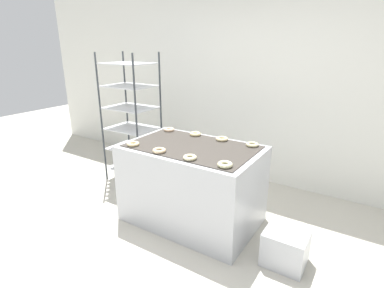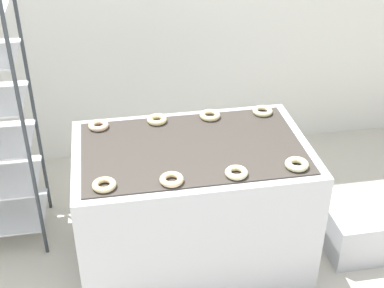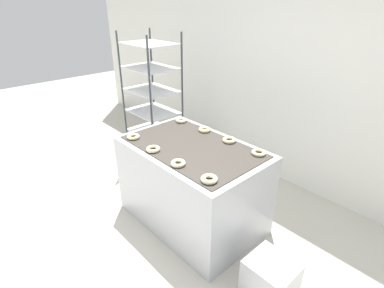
# 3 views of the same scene
# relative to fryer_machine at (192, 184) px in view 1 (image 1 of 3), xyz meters

# --- Properties ---
(ground_plane) EXTENTS (14.00, 14.00, 0.00)m
(ground_plane) POSITION_rel_fryer_machine_xyz_m (-0.00, -0.70, -0.44)
(ground_plane) COLOR beige
(wall_back) EXTENTS (8.00, 0.05, 2.80)m
(wall_back) POSITION_rel_fryer_machine_xyz_m (-0.00, 1.43, 0.96)
(wall_back) COLOR silver
(wall_back) RESTS_ON ground_plane
(fryer_machine) EXTENTS (1.40, 0.90, 0.87)m
(fryer_machine) POSITION_rel_fryer_machine_xyz_m (0.00, 0.00, 0.00)
(fryer_machine) COLOR #B7BABF
(fryer_machine) RESTS_ON ground_plane
(baking_rack_cart) EXTENTS (0.67, 0.52, 1.78)m
(baking_rack_cart) POSITION_rel_fryer_machine_xyz_m (-1.29, 0.47, 0.47)
(baking_rack_cart) COLOR #33383D
(baking_rack_cart) RESTS_ON ground_plane
(glaze_bin) EXTENTS (0.36, 0.33, 0.32)m
(glaze_bin) POSITION_rel_fryer_machine_xyz_m (1.08, -0.15, -0.27)
(glaze_bin) COLOR #B7BABF
(glaze_bin) RESTS_ON ground_plane
(donut_near_left) EXTENTS (0.13, 0.13, 0.03)m
(donut_near_left) POSITION_rel_fryer_machine_xyz_m (-0.52, -0.32, 0.45)
(donut_near_left) COLOR beige
(donut_near_left) RESTS_ON fryer_machine
(donut_near_midleft) EXTENTS (0.13, 0.13, 0.03)m
(donut_near_midleft) POSITION_rel_fryer_machine_xyz_m (-0.17, -0.33, 0.45)
(donut_near_midleft) COLOR beige
(donut_near_midleft) RESTS_ON fryer_machine
(donut_near_midright) EXTENTS (0.13, 0.13, 0.03)m
(donut_near_midright) POSITION_rel_fryer_machine_xyz_m (0.19, -0.33, 0.45)
(donut_near_midright) COLOR beige
(donut_near_midright) RESTS_ON fryer_machine
(donut_near_right) EXTENTS (0.13, 0.13, 0.04)m
(donut_near_right) POSITION_rel_fryer_machine_xyz_m (0.53, -0.31, 0.46)
(donut_near_right) COLOR beige
(donut_near_right) RESTS_ON fryer_machine
(donut_far_left) EXTENTS (0.13, 0.13, 0.04)m
(donut_far_left) POSITION_rel_fryer_machine_xyz_m (-0.54, 0.32, 0.45)
(donut_far_left) COLOR beige
(donut_far_left) RESTS_ON fryer_machine
(donut_far_midleft) EXTENTS (0.13, 0.13, 0.04)m
(donut_far_midleft) POSITION_rel_fryer_machine_xyz_m (-0.17, 0.33, 0.46)
(donut_far_midleft) COLOR beige
(donut_far_midleft) RESTS_ON fryer_machine
(donut_far_midright) EXTENTS (0.13, 0.13, 0.03)m
(donut_far_midright) POSITION_rel_fryer_machine_xyz_m (0.18, 0.33, 0.45)
(donut_far_midright) COLOR beige
(donut_far_midright) RESTS_ON fryer_machine
(donut_far_right) EXTENTS (0.13, 0.13, 0.03)m
(donut_far_right) POSITION_rel_fryer_machine_xyz_m (0.53, 0.33, 0.45)
(donut_far_right) COLOR beige
(donut_far_right) RESTS_ON fryer_machine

